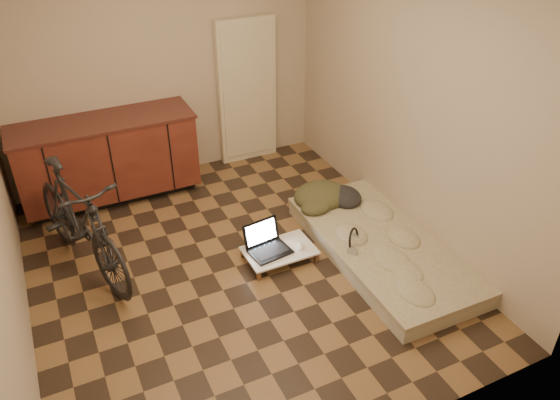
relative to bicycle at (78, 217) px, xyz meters
name	(u,v)px	position (x,y,z in m)	size (l,w,h in m)	color
room_shell	(229,138)	(1.20, -0.57, 0.75)	(3.50, 4.00, 2.60)	brown
cabinets	(108,159)	(0.45, 1.14, -0.09)	(1.84, 0.62, 0.91)	black
appliance_panel	(247,92)	(2.15, 1.37, 0.30)	(0.70, 0.10, 1.70)	beige
bicycle	(78,217)	(0.00, 0.00, 0.00)	(0.50, 1.71, 1.11)	black
futon	(382,247)	(2.50, -1.00, -0.46)	(1.01, 2.05, 0.18)	#B9B094
clothing_pile	(327,190)	(2.37, -0.17, -0.26)	(0.60, 0.50, 0.24)	#3A3B22
headphones	(354,239)	(2.19, -0.97, -0.29)	(0.26, 0.23, 0.17)	black
lap_desk	(279,251)	(1.61, -0.64, -0.46)	(0.65, 0.42, 0.11)	brown
laptop	(267,245)	(1.51, -0.58, -0.39)	(0.40, 0.37, 0.25)	black
mouse	(300,246)	(1.80, -0.69, -0.43)	(0.07, 0.11, 0.04)	white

